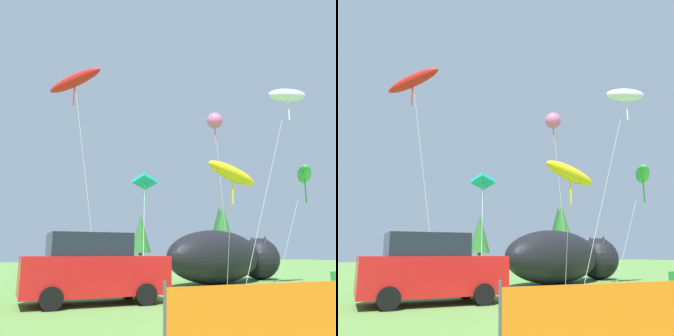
# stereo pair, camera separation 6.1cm
# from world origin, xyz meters

# --- Properties ---
(ground_plane) EXTENTS (120.00, 120.00, 0.00)m
(ground_plane) POSITION_xyz_m (0.00, 0.00, 0.00)
(ground_plane) COLOR #609342
(parked_car) EXTENTS (4.47, 2.23, 2.12)m
(parked_car) POSITION_xyz_m (-5.03, 3.29, 1.04)
(parked_car) COLOR red
(parked_car) RESTS_ON ground
(inflatable_cat) EXTENTS (8.93, 5.26, 2.65)m
(inflatable_cat) POSITION_xyz_m (3.33, 8.20, 1.22)
(inflatable_cat) COLOR black
(inflatable_cat) RESTS_ON ground
(kite_pink_octopus) EXTENTS (1.49, 1.03, 8.68)m
(kite_pink_octopus) POSITION_xyz_m (2.14, 7.09, 8.22)
(kite_pink_octopus) COLOR silver
(kite_pink_octopus) RESTS_ON ground
(kite_white_ghost) EXTENTS (3.50, 1.70, 9.62)m
(kite_white_ghost) POSITION_xyz_m (4.50, 4.22, 9.00)
(kite_white_ghost) COLOR silver
(kite_white_ghost) RESTS_ON ground
(kite_green_fish) EXTENTS (2.63, 2.80, 5.45)m
(kite_green_fish) POSITION_xyz_m (4.81, 3.87, 5.03)
(kite_green_fish) COLOR silver
(kite_green_fish) RESTS_ON ground
(kite_yellow_hero) EXTENTS (2.70, 2.34, 5.42)m
(kite_yellow_hero) POSITION_xyz_m (0.97, 4.15, 4.76)
(kite_yellow_hero) COLOR silver
(kite_yellow_hero) RESTS_ON ground
(kite_red_lizard) EXTENTS (2.84, 2.54, 10.53)m
(kite_red_lizard) POSITION_xyz_m (-4.83, 8.91, 9.81)
(kite_red_lizard) COLOR silver
(kite_red_lizard) RESTS_ON ground
(kite_teal_diamond) EXTENTS (1.29, 2.16, 5.29)m
(kite_teal_diamond) POSITION_xyz_m (-1.28, 8.28, 4.87)
(kite_teal_diamond) COLOR silver
(kite_teal_diamond) RESTS_ON ground
(horizon_tree_east) EXTENTS (2.99, 2.99, 7.13)m
(horizon_tree_east) POSITION_xyz_m (18.25, 30.88, 4.38)
(horizon_tree_east) COLOR brown
(horizon_tree_east) RESTS_ON ground
(horizon_tree_west) EXTENTS (2.67, 2.67, 6.38)m
(horizon_tree_west) POSITION_xyz_m (10.14, 36.83, 3.91)
(horizon_tree_west) COLOR brown
(horizon_tree_west) RESTS_ON ground
(horizon_tree_mid) EXTENTS (3.07, 3.07, 7.33)m
(horizon_tree_mid) POSITION_xyz_m (18.26, 30.10, 4.50)
(horizon_tree_mid) COLOR brown
(horizon_tree_mid) RESTS_ON ground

